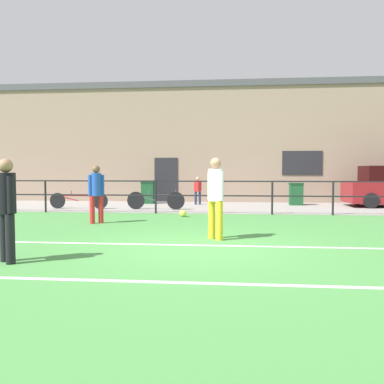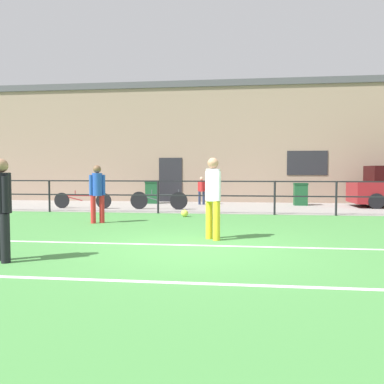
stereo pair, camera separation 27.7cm
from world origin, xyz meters
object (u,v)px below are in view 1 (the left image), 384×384
object	(u,v)px
spectator_child	(198,189)
player_striker	(96,190)
player_goalkeeper	(6,204)
player_winger	(215,193)
trash_bin_1	(148,192)
soccer_ball_match	(183,213)
bicycle_parked_1	(79,200)
bicycle_parked_0	(156,200)
trash_bin_0	(296,194)

from	to	relation	value
spectator_child	player_striker	bearing A→B (deg)	67.20
player_goalkeeper	player_winger	world-z (taller)	player_winger
spectator_child	trash_bin_1	size ratio (longest dim) A/B	1.20
soccer_ball_match	trash_bin_1	world-z (taller)	trash_bin_1
bicycle_parked_1	player_winger	bearing A→B (deg)	-48.47
spectator_child	bicycle_parked_1	xyz separation A→B (m)	(-4.43, -2.37, -0.36)
spectator_child	bicycle_parked_0	size ratio (longest dim) A/B	0.54
bicycle_parked_1	bicycle_parked_0	bearing A→B (deg)	0.00
spectator_child	trash_bin_0	world-z (taller)	spectator_child
player_striker	player_winger	xyz separation A→B (m)	(3.44, -2.29, 0.07)
player_goalkeeper	soccer_ball_match	world-z (taller)	player_goalkeeper
player_goalkeeper	player_winger	distance (m)	4.11
bicycle_parked_1	trash_bin_1	size ratio (longest dim) A/B	2.30
player_winger	bicycle_parked_0	xyz separation A→B (m)	(-2.49, 6.23, -0.63)
bicycle_parked_0	trash_bin_1	distance (m)	2.83
player_striker	soccer_ball_match	distance (m)	3.00
player_winger	soccer_ball_match	xyz separation A→B (m)	(-1.20, 4.12, -0.89)
player_winger	bicycle_parked_0	size ratio (longest dim) A/B	0.80
soccer_ball_match	player_striker	bearing A→B (deg)	-140.86
player_striker	bicycle_parked_1	xyz separation A→B (m)	(-2.08, 3.94, -0.59)
player_striker	trash_bin_0	bearing A→B (deg)	-165.39
player_striker	bicycle_parked_0	size ratio (longest dim) A/B	0.74
player_goalkeeper	spectator_child	distance (m)	11.30
spectator_child	trash_bin_1	world-z (taller)	spectator_child
player_winger	trash_bin_0	size ratio (longest dim) A/B	1.86
spectator_child	bicycle_parked_1	world-z (taller)	spectator_child
player_striker	trash_bin_0	size ratio (longest dim) A/B	1.73
soccer_ball_match	bicycle_parked_1	xyz separation A→B (m)	(-4.32, 2.11, 0.23)
soccer_ball_match	bicycle_parked_0	xyz separation A→B (m)	(-1.30, 2.11, 0.25)
soccer_ball_match	trash_bin_0	bearing A→B (deg)	46.72
player_striker	trash_bin_0	xyz separation A→B (m)	(6.57, 6.42, -0.43)
bicycle_parked_1	trash_bin_0	bearing A→B (deg)	16.01
trash_bin_0	trash_bin_1	bearing A→B (deg)	178.18
bicycle_parked_0	trash_bin_1	world-z (taller)	trash_bin_1
soccer_ball_match	trash_bin_0	distance (m)	6.32
spectator_child	soccer_ball_match	bearing A→B (deg)	86.23
spectator_child	bicycle_parked_0	xyz separation A→B (m)	(-1.41, -2.37, -0.33)
player_winger	spectator_child	bearing A→B (deg)	146.17
bicycle_parked_1	trash_bin_0	size ratio (longest dim) A/B	2.43
player_striker	trash_bin_1	distance (m)	6.64
player_striker	soccer_ball_match	size ratio (longest dim) A/B	7.11
trash_bin_1	player_winger	bearing A→B (deg)	-69.38
player_winger	bicycle_parked_1	distance (m)	8.35
trash_bin_0	player_striker	bearing A→B (deg)	-135.66
player_goalkeeper	spectator_child	bearing A→B (deg)	-61.07
spectator_child	trash_bin_0	xyz separation A→B (m)	(4.21, 0.11, -0.20)
bicycle_parked_0	trash_bin_1	xyz separation A→B (m)	(-0.86, 2.69, 0.16)
bicycle_parked_1	trash_bin_0	distance (m)	9.00
trash_bin_1	trash_bin_0	bearing A→B (deg)	-1.82
player_goalkeeper	bicycle_parked_1	world-z (taller)	player_goalkeeper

